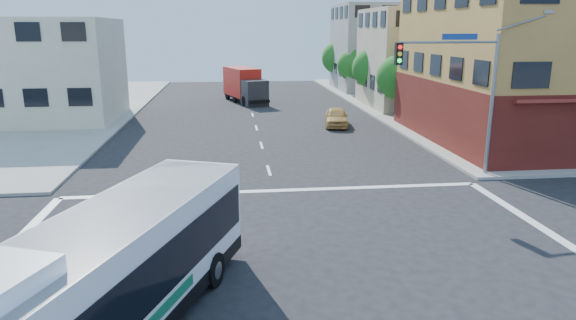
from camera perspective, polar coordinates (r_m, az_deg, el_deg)
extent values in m
plane|color=black|center=(14.87, 1.89, -14.64)|extent=(120.00, 120.00, 0.00)
cube|color=#B98B42|center=(38.28, 29.18, 12.31)|extent=(18.00, 15.00, 14.00)
cube|color=#5B1B15|center=(38.63, 28.28, 4.93)|extent=(18.09, 15.08, 4.00)
cube|color=beige|center=(50.62, 15.74, 10.80)|extent=(12.00, 10.00, 9.00)
cube|color=gray|center=(63.78, 10.99, 12.15)|extent=(12.00, 10.00, 10.00)
cube|color=beige|center=(45.53, -26.16, 8.90)|extent=(12.00, 10.00, 8.00)
cylinder|color=gray|center=(27.13, 21.67, 5.51)|extent=(0.18, 0.18, 7.00)
cylinder|color=gray|center=(25.56, 17.52, 12.37)|extent=(5.01, 0.62, 0.12)
cube|color=black|center=(24.45, 12.20, 11.47)|extent=(0.32, 0.30, 1.00)
sphere|color=#FF0C0C|center=(24.27, 12.37, 12.15)|extent=(0.20, 0.20, 0.20)
sphere|color=yellow|center=(24.28, 12.33, 11.44)|extent=(0.20, 0.20, 0.20)
sphere|color=#19FF33|center=(24.30, 12.29, 10.74)|extent=(0.20, 0.20, 0.20)
cube|color=navy|center=(25.81, 18.56, 12.86)|extent=(1.80, 0.22, 0.28)
cube|color=gray|center=(28.37, 26.90, 14.49)|extent=(0.50, 0.22, 0.14)
cylinder|color=#371F14|center=(43.56, 11.99, 5.83)|extent=(0.28, 0.28, 1.92)
sphere|color=#195618|center=(43.28, 12.16, 8.98)|extent=(3.60, 3.60, 3.60)
sphere|color=#195618|center=(43.06, 12.86, 10.12)|extent=(2.52, 2.52, 2.52)
cylinder|color=#371F14|center=(51.14, 9.18, 7.23)|extent=(0.28, 0.28, 1.99)
sphere|color=#195618|center=(50.89, 9.29, 10.04)|extent=(3.80, 3.80, 3.80)
sphere|color=#195618|center=(50.65, 9.87, 11.08)|extent=(2.66, 2.66, 2.66)
cylinder|color=#371F14|center=(58.83, 7.08, 8.17)|extent=(0.28, 0.28, 1.89)
sphere|color=#195618|center=(58.63, 7.15, 10.41)|extent=(3.40, 3.40, 3.40)
sphere|color=#195618|center=(58.38, 7.64, 11.22)|extent=(2.38, 2.38, 2.38)
cylinder|color=#371F14|center=(66.59, 5.47, 8.99)|extent=(0.28, 0.28, 2.03)
sphere|color=#195618|center=(66.40, 5.52, 11.24)|extent=(4.00, 4.00, 4.00)
sphere|color=#195618|center=(66.14, 5.94, 12.08)|extent=(2.80, 2.80, 2.80)
cube|color=white|center=(12.27, -20.60, -13.17)|extent=(6.53, 11.78, 2.77)
cube|color=black|center=(12.20, -20.67, -12.46)|extent=(6.45, 11.47, 1.22)
cube|color=black|center=(16.86, -9.41, -4.54)|extent=(2.15, 0.88, 1.31)
cube|color=#E5590C|center=(16.60, -9.50, -1.34)|extent=(1.75, 0.72, 0.27)
cube|color=white|center=(11.74, -21.17, -7.39)|extent=(6.40, 11.54, 0.12)
cylinder|color=black|center=(16.17, -16.02, -10.71)|extent=(0.64, 1.05, 1.01)
cylinder|color=#99999E|center=(16.24, -16.45, -10.64)|extent=(0.22, 0.49, 0.51)
cylinder|color=black|center=(15.19, -8.27, -11.98)|extent=(0.64, 1.05, 1.01)
cylinder|color=#99999E|center=(15.14, -7.79, -12.05)|extent=(0.22, 0.49, 0.51)
cube|color=#24242A|center=(49.77, -3.73, 7.45)|extent=(2.70, 2.64, 2.44)
cube|color=black|center=(48.90, -3.36, 7.78)|extent=(1.90, 0.69, 0.94)
cube|color=red|center=(53.01, -5.16, 8.66)|extent=(3.80, 5.70, 2.82)
cube|color=black|center=(52.12, -4.70, 6.97)|extent=(4.33, 7.78, 0.28)
cylinder|color=black|center=(49.69, -4.87, 6.54)|extent=(0.55, 0.97, 0.94)
cylinder|color=black|center=(50.40, -2.75, 6.69)|extent=(0.55, 0.97, 0.94)
cylinder|color=black|center=(52.24, -5.90, 6.90)|extent=(0.55, 0.97, 0.94)
cylinder|color=black|center=(52.91, -3.87, 7.04)|extent=(0.55, 0.97, 0.94)
cylinder|color=black|center=(54.45, -6.72, 7.18)|extent=(0.55, 0.97, 0.94)
cylinder|color=black|center=(55.09, -4.76, 7.32)|extent=(0.55, 0.97, 0.94)
imported|color=tan|center=(39.25, 5.41, 4.80)|extent=(2.39, 4.42, 1.43)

